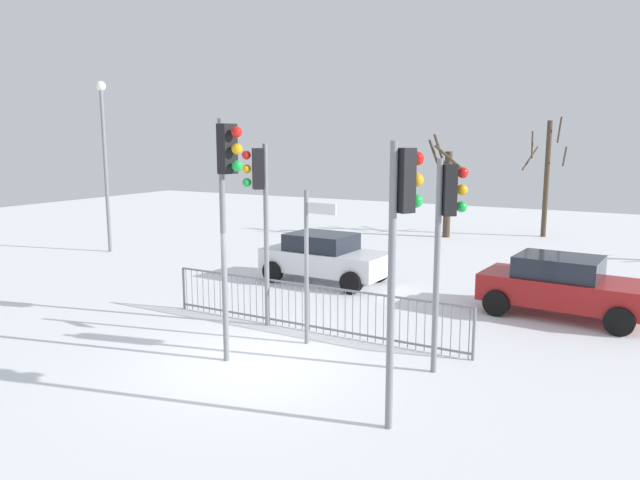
{
  "coord_description": "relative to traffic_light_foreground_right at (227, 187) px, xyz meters",
  "views": [
    {
      "loc": [
        6.32,
        -8.91,
        4.19
      ],
      "look_at": [
        -0.13,
        2.89,
        1.95
      ],
      "focal_mm": 33.22,
      "sensor_mm": 36.0,
      "label": 1
    }
  ],
  "objects": [
    {
      "name": "street_lamp",
      "position": [
        -11.19,
        7.13,
        0.57
      ],
      "size": [
        0.36,
        0.36,
        6.4
      ],
      "color": "slate",
      "rests_on": "ground"
    },
    {
      "name": "car_white_mid",
      "position": [
        -1.56,
        6.68,
        -2.61
      ],
      "size": [
        3.89,
        2.1,
        1.47
      ],
      "rotation": [
        0.0,
        0.0,
        -0.06
      ],
      "color": "silver",
      "rests_on": "ground"
    },
    {
      "name": "traffic_light_foreground_right",
      "position": [
        0.0,
        0.0,
        0.0
      ],
      "size": [
        0.56,
        0.35,
        4.61
      ],
      "rotation": [
        0.0,
        0.0,
        4.55
      ],
      "color": "slate",
      "rests_on": "ground"
    },
    {
      "name": "pedestrian_guard_railing",
      "position": [
        0.38,
        2.36,
        -2.82
      ],
      "size": [
        7.42,
        0.16,
        1.07
      ],
      "rotation": [
        0.0,
        0.0,
        -0.01
      ],
      "color": "slate",
      "rests_on": "ground"
    },
    {
      "name": "traffic_light_mid_left",
      "position": [
        -0.79,
        2.17,
        -0.33
      ],
      "size": [
        0.47,
        0.46,
        4.15
      ],
      "rotation": [
        0.0,
        0.0,
        2.31
      ],
      "color": "slate",
      "rests_on": "ground"
    },
    {
      "name": "car_red_far",
      "position": [
        5.17,
        6.3,
        -2.61
      ],
      "size": [
        3.94,
        2.21,
        1.47
      ],
      "rotation": [
        0.0,
        0.0,
        -0.09
      ],
      "color": "maroon",
      "rests_on": "ground"
    },
    {
      "name": "traffic_light_rear_left",
      "position": [
        3.73,
        -0.9,
        -0.29
      ],
      "size": [
        0.42,
        0.51,
        4.21
      ],
      "rotation": [
        0.0,
        0.0,
        5.76
      ],
      "color": "slate",
      "rests_on": "ground"
    },
    {
      "name": "ground_plane",
      "position": [
        0.38,
        0.2,
        -3.38
      ],
      "size": [
        60.0,
        60.0,
        0.0
      ],
      "primitive_type": "plane",
      "color": "white"
    },
    {
      "name": "traffic_light_mid_right",
      "position": [
        3.69,
        1.47,
        -0.51
      ],
      "size": [
        0.49,
        0.44,
        3.9
      ],
      "rotation": [
        0.0,
        0.0,
        5.35
      ],
      "color": "slate",
      "rests_on": "ground"
    },
    {
      "name": "bare_tree_centre",
      "position": [
        2.92,
        19.01,
        -0.64
      ],
      "size": [
        1.8,
        1.78,
        5.25
      ],
      "color": "#473828",
      "rests_on": "ground"
    },
    {
      "name": "direction_sign_post",
      "position": [
        0.8,
        1.61,
        -1.57
      ],
      "size": [
        0.78,
        0.17,
        3.23
      ],
      "rotation": [
        0.0,
        0.0,
        -0.15
      ],
      "color": "slate",
      "rests_on": "ground"
    },
    {
      "name": "bare_tree_left",
      "position": [
        -0.87,
        16.74,
        -1.2
      ],
      "size": [
        1.78,
        1.38,
        4.52
      ],
      "color": "#473828",
      "rests_on": "ground"
    }
  ]
}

